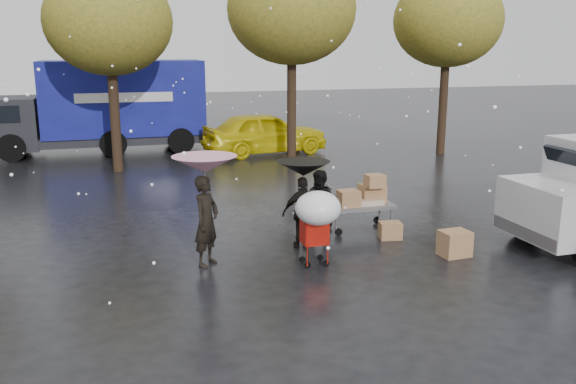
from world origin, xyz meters
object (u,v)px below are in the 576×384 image
object	(u,v)px
shopping_cart	(317,212)
blue_truck	(102,107)
person_black	(303,213)
person_pink	(206,221)
vendor_cart	(363,198)
yellow_taxi	(265,133)

from	to	relation	value
shopping_cart	blue_truck	bearing A→B (deg)	104.69
person_black	blue_truck	world-z (taller)	blue_truck
person_pink	shopping_cart	world-z (taller)	person_pink
person_black	shopping_cart	xyz separation A→B (m)	(-0.11, -1.19, 0.33)
vendor_cart	blue_truck	size ratio (longest dim) A/B	0.18
person_black	yellow_taxi	size ratio (longest dim) A/B	0.31
vendor_cart	shopping_cart	size ratio (longest dim) A/B	1.04
blue_truck	yellow_taxi	world-z (taller)	blue_truck
person_pink	vendor_cart	xyz separation A→B (m)	(3.71, 1.32, -0.13)
person_black	blue_truck	size ratio (longest dim) A/B	0.18
shopping_cart	blue_truck	distance (m)	14.87
vendor_cart	yellow_taxi	distance (m)	10.27
yellow_taxi	person_pink	bearing A→B (deg)	152.76
vendor_cart	shopping_cart	xyz separation A→B (m)	(-1.78, -2.03, 0.34)
person_pink	yellow_taxi	size ratio (longest dim) A/B	0.36
person_black	yellow_taxi	xyz separation A→B (m)	(2.05, 11.11, 0.07)
person_black	vendor_cart	bearing A→B (deg)	-149.37
blue_truck	yellow_taxi	bearing A→B (deg)	-19.28
vendor_cart	blue_truck	xyz separation A→B (m)	(-5.55, 12.34, 1.03)
blue_truck	person_black	bearing A→B (deg)	-73.60
person_black	blue_truck	distance (m)	13.78
person_pink	person_black	bearing A→B (deg)	-36.62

